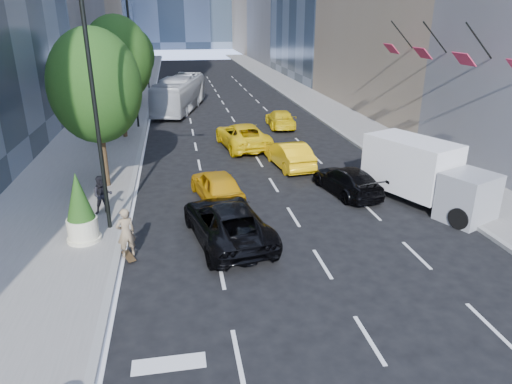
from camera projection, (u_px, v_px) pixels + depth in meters
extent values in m
plane|color=black|center=(294.00, 266.00, 15.53)|extent=(160.00, 160.00, 0.00)
cube|color=slate|center=(116.00, 109.00, 41.59)|extent=(6.00, 120.00, 0.15)
cube|color=slate|center=(316.00, 102.00, 44.69)|extent=(4.00, 120.00, 0.15)
cylinder|color=black|center=(94.00, 101.00, 16.29)|extent=(0.16, 0.16, 10.00)
cylinder|color=black|center=(132.00, 58.00, 32.83)|extent=(0.16, 0.16, 10.00)
cylinder|color=#312013|center=(104.00, 155.00, 22.00)|extent=(0.30, 0.30, 3.15)
ellipsoid|color=#17380F|center=(95.00, 86.00, 20.83)|extent=(4.20, 4.20, 5.25)
cylinder|color=#312013|center=(123.00, 112.00, 31.15)|extent=(0.30, 0.30, 3.38)
ellipsoid|color=#17380F|center=(117.00, 59.00, 29.89)|extent=(4.50, 4.50, 5.62)
cylinder|color=#312013|center=(136.00, 88.00, 43.17)|extent=(0.30, 0.30, 2.93)
ellipsoid|color=#17380F|center=(133.00, 55.00, 42.08)|extent=(3.90, 3.90, 4.88)
cylinder|color=black|center=(147.00, 67.00, 50.24)|extent=(0.14, 0.14, 5.20)
imported|color=black|center=(146.00, 52.00, 49.66)|extent=(2.48, 0.53, 1.00)
cylinder|color=black|center=(479.00, 41.00, 22.23)|extent=(1.75, 0.08, 1.75)
cube|color=#BB2B4C|center=(464.00, 59.00, 22.43)|extent=(0.64, 1.30, 0.64)
cylinder|color=black|center=(435.00, 37.00, 25.90)|extent=(1.75, 0.08, 1.75)
cube|color=#BB2B4C|center=(422.00, 53.00, 26.10)|extent=(0.64, 1.30, 0.64)
cylinder|color=black|center=(402.00, 35.00, 29.58)|extent=(1.75, 0.08, 1.75)
cube|color=#BB2B4C|center=(391.00, 48.00, 29.78)|extent=(0.64, 1.30, 0.64)
imported|color=#8A7556|center=(126.00, 236.00, 15.70)|extent=(0.76, 0.64, 1.79)
imported|color=black|center=(227.00, 222.00, 17.11)|extent=(3.41, 5.80, 1.51)
imported|color=black|center=(347.00, 180.00, 21.75)|extent=(2.58, 4.71, 1.29)
imported|color=orange|center=(217.00, 185.00, 20.91)|extent=(2.48, 4.49, 1.45)
imported|color=yellow|center=(289.00, 154.00, 25.57)|extent=(2.06, 4.61, 1.47)
imported|color=yellow|center=(242.00, 136.00, 29.37)|extent=(3.31, 5.94, 1.57)
imported|color=yellow|center=(280.00, 119.00, 34.81)|extent=(2.09, 4.62, 1.31)
imported|color=silver|center=(180.00, 94.00, 40.70)|extent=(5.13, 11.07, 3.00)
cube|color=white|center=(411.00, 165.00, 20.83)|extent=(3.54, 4.55, 2.37)
cube|color=gray|center=(468.00, 197.00, 18.72)|extent=(2.55, 2.42, 2.02)
cylinder|color=black|center=(460.00, 218.00, 18.18)|extent=(0.63, 0.93, 0.88)
cylinder|color=black|center=(486.00, 208.00, 19.12)|extent=(0.63, 0.93, 0.88)
cylinder|color=black|center=(371.00, 184.00, 21.88)|extent=(0.63, 0.93, 0.88)
cylinder|color=black|center=(397.00, 177.00, 22.82)|extent=(0.63, 0.93, 0.88)
imported|color=black|center=(103.00, 195.00, 19.01)|extent=(0.89, 0.73, 1.68)
imported|color=black|center=(99.00, 129.00, 30.30)|extent=(1.00, 0.69, 1.58)
cylinder|color=beige|center=(83.00, 229.00, 16.88)|extent=(1.11, 1.11, 0.89)
cone|color=#17380F|center=(78.00, 196.00, 16.40)|extent=(1.00, 1.00, 1.77)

